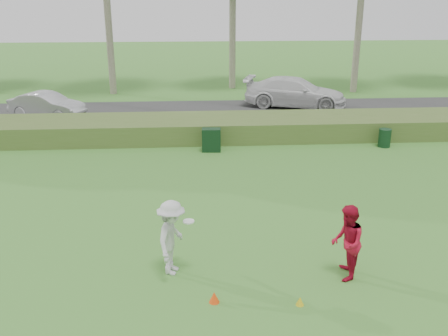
{
  "coord_description": "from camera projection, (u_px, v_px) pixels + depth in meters",
  "views": [
    {
      "loc": [
        -0.98,
        -10.15,
        6.3
      ],
      "look_at": [
        0.0,
        4.0,
        1.3
      ],
      "focal_mm": 40.0,
      "sensor_mm": 36.0,
      "label": 1
    }
  ],
  "objects": [
    {
      "name": "cone_orange",
      "position": [
        214.0,
        297.0,
        10.69
      ],
      "size": [
        0.23,
        0.23,
        0.25
      ],
      "primitive_type": "cone",
      "color": "#FC460D",
      "rests_on": "ground"
    },
    {
      "name": "player_red",
      "position": [
        347.0,
        243.0,
        11.4
      ],
      "size": [
        0.86,
        1.0,
        1.79
      ],
      "primitive_type": "imported",
      "rotation": [
        0.0,
        0.0,
        -1.8
      ],
      "color": "#AC0E29",
      "rests_on": "ground"
    },
    {
      "name": "car_right",
      "position": [
        295.0,
        92.0,
        28.61
      ],
      "size": [
        6.21,
        3.98,
        1.68
      ],
      "primitive_type": "imported",
      "rotation": [
        0.0,
        0.0,
        1.26
      ],
      "color": "silver",
      "rests_on": "park_road"
    },
    {
      "name": "ground",
      "position": [
        236.0,
        277.0,
        11.7
      ],
      "size": [
        120.0,
        120.0,
        0.0
      ],
      "primitive_type": "plane",
      "color": "#347727",
      "rests_on": "ground"
    },
    {
      "name": "park_road",
      "position": [
        208.0,
        112.0,
        27.69
      ],
      "size": [
        80.0,
        6.0,
        0.06
      ],
      "primitive_type": "cube",
      "color": "#2D2D2D",
      "rests_on": "ground"
    },
    {
      "name": "reed_strip",
      "position": [
        212.0,
        128.0,
        22.85
      ],
      "size": [
        80.0,
        3.0,
        0.9
      ],
      "primitive_type": "cube",
      "color": "#436126",
      "rests_on": "ground"
    },
    {
      "name": "utility_cabinet",
      "position": [
        211.0,
        140.0,
        20.82
      ],
      "size": [
        0.81,
        0.54,
        0.97
      ],
      "primitive_type": "cube",
      "rotation": [
        0.0,
        0.0,
        -0.07
      ],
      "color": "black",
      "rests_on": "ground"
    },
    {
      "name": "car_mid",
      "position": [
        47.0,
        105.0,
        26.16
      ],
      "size": [
        4.25,
        2.8,
        1.32
      ],
      "primitive_type": "imported",
      "rotation": [
        0.0,
        0.0,
        1.19
      ],
      "color": "silver",
      "rests_on": "park_road"
    },
    {
      "name": "trash_bin",
      "position": [
        385.0,
        138.0,
        21.45
      ],
      "size": [
        0.64,
        0.64,
        0.79
      ],
      "primitive_type": "cylinder",
      "rotation": [
        0.0,
        0.0,
        0.25
      ],
      "color": "black",
      "rests_on": "ground"
    },
    {
      "name": "cone_yellow",
      "position": [
        300.0,
        301.0,
        10.61
      ],
      "size": [
        0.18,
        0.18,
        0.19
      ],
      "primitive_type": "cone",
      "color": "yellow",
      "rests_on": "ground"
    },
    {
      "name": "player_white",
      "position": [
        172.0,
        238.0,
        11.59
      ],
      "size": [
        1.02,
        1.32,
        1.83
      ],
      "rotation": [
        0.0,
        0.0,
        1.29
      ],
      "color": "silver",
      "rests_on": "ground"
    }
  ]
}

